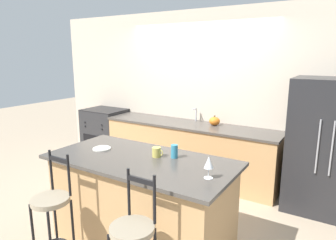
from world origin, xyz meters
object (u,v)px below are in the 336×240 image
wine_glass (209,163)px  pumpkin_decoration (214,121)px  coffee_mug (157,152)px  dinner_plate (102,148)px  oven_range (106,133)px  bar_stool_near (52,211)px  refrigerator (327,146)px  tumbler_cup (174,151)px

wine_glass → pumpkin_decoration: (-0.82, 2.05, -0.12)m
coffee_mug → pumpkin_decoration: pumpkin_decoration is taller
dinner_plate → coffee_mug: size_ratio=1.63×
oven_range → coffee_mug: coffee_mug is taller
pumpkin_decoration → coffee_mug: bearing=-85.8°
oven_range → dinner_plate: dinner_plate is taller
coffee_mug → dinner_plate: bearing=-170.3°
bar_stool_near → coffee_mug: bearing=56.8°
refrigerator → coffee_mug: 2.23m
dinner_plate → wine_glass: (1.35, -0.11, 0.13)m
oven_range → coffee_mug: 2.99m
tumbler_cup → oven_range: bearing=146.9°
oven_range → wine_glass: bearing=-32.6°
oven_range → dinner_plate: size_ratio=4.66×
bar_stool_near → pumpkin_decoration: bearing=80.8°
bar_stool_near → oven_range: bearing=124.7°
coffee_mug → pumpkin_decoration: 1.83m
refrigerator → tumbler_cup: (-1.29, -1.61, 0.17)m
refrigerator → tumbler_cup: refrigerator is taller
bar_stool_near → coffee_mug: 1.13m
oven_range → tumbler_cup: size_ratio=6.93×
dinner_plate → refrigerator: bearing=40.2°
refrigerator → pumpkin_decoration: 1.60m
refrigerator → pumpkin_decoration: size_ratio=10.09×
dinner_plate → tumbler_cup: (0.84, 0.18, 0.06)m
refrigerator → wine_glass: bearing=-112.2°
refrigerator → wine_glass: refrigerator is taller
coffee_mug → tumbler_cup: (0.17, 0.07, 0.02)m
oven_range → tumbler_cup: 3.09m
refrigerator → bar_stool_near: (-2.03, -2.56, -0.27)m
bar_stool_near → wine_glass: size_ratio=5.69×
oven_range → pumpkin_decoration: size_ratio=5.63×
tumbler_cup → wine_glass: bearing=-29.8°
oven_range → coffee_mug: bearing=-36.1°
oven_range → dinner_plate: bearing=-47.1°
dinner_plate → coffee_mug: bearing=9.7°
wine_glass → tumbler_cup: (-0.51, 0.29, -0.07)m
oven_range → pumpkin_decoration: (2.24, 0.09, 0.49)m
wine_glass → dinner_plate: bearing=175.4°
refrigerator → pumpkin_decoration: bearing=174.8°
dinner_plate → coffee_mug: coffee_mug is taller
oven_range → wine_glass: (3.06, -1.96, 0.62)m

